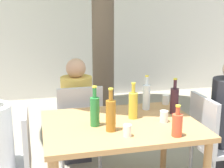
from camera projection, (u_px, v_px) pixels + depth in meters
The scene contains 15 objects.
cafe_building_wall at pixel (70, 23), 5.75m from camera, with size 10.00×0.08×2.80m.
dining_table_front at pixel (121, 133), 2.53m from camera, with size 1.24×0.92×0.76m.
patio_chair_0 at pixel (13, 161), 2.37m from camera, with size 0.44×0.44×0.92m.
patio_chair_1 at pixel (213, 139), 2.76m from camera, with size 0.44×0.44×0.92m.
patio_chair_2 at pixel (79, 123), 3.16m from camera, with size 0.44×0.44×0.92m.
person_seated_2 at pixel (76, 116), 3.39m from camera, with size 0.33×0.56×1.17m.
green_bottle_0 at pixel (95, 111), 2.41m from camera, with size 0.07×0.07×0.32m.
water_bottle_1 at pixel (146, 96), 2.81m from camera, with size 0.07×0.07×0.32m.
amber_bottle_2 at pixel (111, 115), 2.31m from camera, with size 0.07×0.07×0.33m.
wine_bottle_3 at pixel (174, 100), 2.70m from camera, with size 0.07×0.07×0.32m.
oil_cruet_4 at pixel (133, 105), 2.58m from camera, with size 0.08×0.08×0.31m.
soda_bottle_5 at pixel (177, 124), 2.22m from camera, with size 0.08×0.08×0.23m.
drinking_glass_0 at pixel (166, 100), 2.98m from camera, with size 0.06×0.06×0.09m.
drinking_glass_1 at pixel (164, 116), 2.51m from camera, with size 0.07×0.07×0.09m.
drinking_glass_2 at pixel (127, 131), 2.23m from camera, with size 0.06×0.06×0.09m.
Camera 1 is at (-0.63, -2.28, 1.66)m, focal length 50.00 mm.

